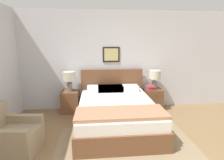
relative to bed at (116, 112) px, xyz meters
The scene contains 11 objects.
wall_back 1.49m from the bed, 89.64° to the left, with size 7.18×0.09×2.60m.
area_rug_main 1.09m from the bed, 85.12° to the right, with size 2.48×2.00×0.01m.
bed is the anchor object (origin of this frame).
armchair 1.99m from the bed, 156.33° to the right, with size 0.80×0.73×0.81m.
nightstand_near_window 1.39m from the bed, 142.75° to the left, with size 0.44×0.43×0.57m.
nightstand_by_door 1.39m from the bed, 37.18° to the left, with size 0.44×0.43×0.57m.
table_lamp_near_window 1.51m from the bed, 142.58° to the left, with size 0.30×0.30×0.50m.
table_lamp_by_door 1.53m from the bed, 36.96° to the left, with size 0.30×0.30×0.50m.
book_thick_bottom 1.32m from the bed, 38.42° to the left, with size 0.20×0.27×0.04m.
book_hardcover_middle 1.32m from the bed, 38.42° to the left, with size 0.22×0.23×0.03m.
book_novel_upper 1.33m from the bed, 38.42° to the left, with size 0.16×0.27×0.04m.
Camera 1 is at (-0.43, -1.90, 1.83)m, focal length 28.00 mm.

